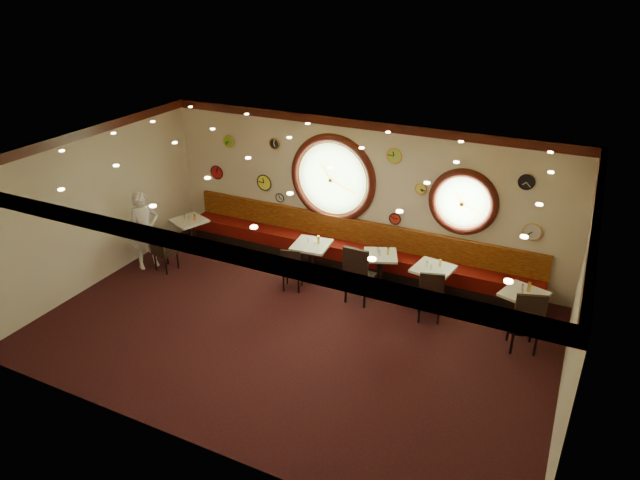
{
  "coord_description": "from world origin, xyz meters",
  "views": [
    {
      "loc": [
        4.18,
        -7.52,
        5.97
      ],
      "look_at": [
        0.15,
        0.8,
        1.5
      ],
      "focal_mm": 32.0,
      "sensor_mm": 36.0,
      "label": 1
    }
  ],
  "objects": [
    {
      "name": "ceiling",
      "position": [
        0.0,
        0.0,
        3.2
      ],
      "size": [
        9.0,
        6.0,
        0.02
      ],
      "primitive_type": "cube",
      "color": "gold",
      "rests_on": "wall_back"
    },
    {
      "name": "table_c",
      "position": [
        0.84,
        2.19,
        0.45
      ],
      "size": [
        0.85,
        0.85,
        0.72
      ],
      "color": "black",
      "rests_on": "floor"
    },
    {
      "name": "condiment_d_bottle",
      "position": [
        2.07,
        2.11,
        0.85
      ],
      "size": [
        0.04,
        0.04,
        0.14
      ],
      "primitive_type": "cylinder",
      "color": "gold",
      "rests_on": "table_d"
    },
    {
      "name": "chair_e",
      "position": [
        3.82,
        1.15,
        0.67
      ],
      "size": [
        0.62,
        0.62,
        0.73
      ],
      "rotation": [
        0.0,
        0.0,
        0.31
      ],
      "color": "black",
      "rests_on": "floor"
    },
    {
      "name": "wall_left",
      "position": [
        -4.5,
        0.0,
        1.6
      ],
      "size": [
        0.02,
        6.0,
        3.2
      ],
      "primitive_type": "cube",
      "color": "beige",
      "rests_on": "floor"
    },
    {
      "name": "wall_clock_0",
      "position": [
        -3.2,
        2.96,
        2.35
      ],
      "size": [
        0.26,
        0.03,
        0.26
      ],
      "primitive_type": "cylinder",
      "rotation": [
        1.57,
        0.0,
        0.0
      ],
      "color": "#6DB824",
      "rests_on": "wall_back"
    },
    {
      "name": "porthole_right_glass",
      "position": [
        2.2,
        3.0,
        1.8
      ],
      "size": [
        1.1,
        0.02,
        1.1
      ],
      "primitive_type": "cylinder",
      "rotation": [
        1.57,
        0.0,
        0.0
      ],
      "color": "#96C375",
      "rests_on": "wall_back"
    },
    {
      "name": "condiment_e_salt",
      "position": [
        3.62,
        1.9,
        0.82
      ],
      "size": [
        0.04,
        0.04,
        0.11
      ],
      "primitive_type": "cylinder",
      "color": "silver",
      "rests_on": "table_e"
    },
    {
      "name": "molding_back",
      "position": [
        0.0,
        2.95,
        3.11
      ],
      "size": [
        9.0,
        0.1,
        0.18
      ],
      "primitive_type": "cube",
      "color": "#3A110A",
      "rests_on": "wall_back"
    },
    {
      "name": "wall_clock_2",
      "position": [
        1.35,
        2.96,
        1.95
      ],
      "size": [
        0.22,
        0.03,
        0.22
      ],
      "primitive_type": "cylinder",
      "rotation": [
        1.57,
        0.0,
        0.0
      ],
      "color": "#F2E050",
      "rests_on": "wall_back"
    },
    {
      "name": "condiment_c_bottle",
      "position": [
        0.97,
        2.25,
        0.8
      ],
      "size": [
        0.05,
        0.05,
        0.15
      ],
      "primitive_type": "cylinder",
      "color": "gold",
      "rests_on": "table_c"
    },
    {
      "name": "chair_a",
      "position": [
        -3.57,
        0.75,
        0.58
      ],
      "size": [
        0.48,
        0.48,
        0.63
      ],
      "rotation": [
        0.0,
        0.0,
        -0.15
      ],
      "color": "black",
      "rests_on": "floor"
    },
    {
      "name": "wall_clock_6",
      "position": [
        3.55,
        2.96,
        1.45
      ],
      "size": [
        0.34,
        0.03,
        0.34
      ],
      "primitive_type": "cylinder",
      "rotation": [
        1.57,
        0.0,
        0.0
      ],
      "color": "silver",
      "rests_on": "wall_back"
    },
    {
      "name": "banquette_seat",
      "position": [
        0.0,
        2.72,
        0.35
      ],
      "size": [
        8.0,
        0.55,
        0.3
      ],
      "primitive_type": "cube",
      "color": "#550A07",
      "rests_on": "banquette_base"
    },
    {
      "name": "wall_right",
      "position": [
        4.5,
        0.0,
        1.6
      ],
      "size": [
        0.02,
        6.0,
        3.2
      ],
      "primitive_type": "cube",
      "color": "beige",
      "rests_on": "floor"
    },
    {
      "name": "wall_clock_8",
      "position": [
        -1.9,
        2.96,
        1.2
      ],
      "size": [
        0.2,
        0.03,
        0.2
      ],
      "primitive_type": "cylinder",
      "rotation": [
        1.57,
        0.0,
        0.0
      ],
      "color": "white",
      "rests_on": "wall_back"
    },
    {
      "name": "chair_d",
      "position": [
        2.12,
        1.35,
        0.6
      ],
      "size": [
        0.55,
        0.55,
        0.65
      ],
      "rotation": [
        0.0,
        0.0,
        0.3
      ],
      "color": "black",
      "rests_on": "floor"
    },
    {
      "name": "condiment_a_bottle",
      "position": [
        -3.54,
        1.89,
        0.82
      ],
      "size": [
        0.04,
        0.04,
        0.14
      ],
      "primitive_type": "cylinder",
      "color": "gold",
      "rests_on": "table_a"
    },
    {
      "name": "banquette_base",
      "position": [
        0.0,
        2.72,
        0.1
      ],
      "size": [
        8.0,
        0.55,
        0.2
      ],
      "primitive_type": "cube",
      "color": "black",
      "rests_on": "floor"
    },
    {
      "name": "condiment_e_pepper",
      "position": [
        3.64,
        1.73,
        0.81
      ],
      "size": [
        0.03,
        0.03,
        0.09
      ],
      "primitive_type": "cylinder",
      "color": "#B8B8BC",
      "rests_on": "table_e"
    },
    {
      "name": "floor",
      "position": [
        0.0,
        0.0,
        0.0
      ],
      "size": [
        9.0,
        6.0,
        0.0
      ],
      "primitive_type": "cube",
      "color": "black",
      "rests_on": "ground"
    },
    {
      "name": "banquette_back",
      "position": [
        0.0,
        2.94,
        0.75
      ],
      "size": [
        8.0,
        0.1,
        0.55
      ],
      "primitive_type": "cube",
      "color": "#641007",
      "rests_on": "wall_back"
    },
    {
      "name": "wall_front",
      "position": [
        0.0,
        -3.0,
        1.6
      ],
      "size": [
        9.0,
        0.02,
        3.2
      ],
      "primitive_type": "cube",
      "color": "beige",
      "rests_on": "floor"
    },
    {
      "name": "molding_front",
      "position": [
        0.0,
        -2.95,
        3.11
      ],
      "size": [
        9.0,
        0.1,
        0.18
      ],
      "primitive_type": "cube",
      "color": "#3A110A",
      "rests_on": "wall_back"
    },
    {
      "name": "wall_clock_9",
      "position": [
        -2.3,
        2.96,
        1.5
      ],
      "size": [
        0.36,
        0.03,
        0.36
      ],
      "primitive_type": "cylinder",
      "rotation": [
        1.57,
        0.0,
        0.0
      ],
      "color": "#FEFB38",
      "rests_on": "wall_back"
    },
    {
      "name": "wall_clock_7",
      "position": [
        3.3,
        2.96,
        2.4
      ],
      "size": [
        0.28,
        0.03,
        0.28
      ],
      "primitive_type": "cylinder",
      "rotation": [
        1.57,
        0.0,
        0.0
      ],
      "color": "black",
      "rests_on": "wall_back"
    },
    {
      "name": "porthole_left_frame",
      "position": [
        -0.6,
        2.98,
        1.85
      ],
      "size": [
        1.98,
        0.18,
        1.98
      ],
      "primitive_type": "torus",
      "rotation": [
        1.57,
        0.0,
        0.0
      ],
      "color": "#3A110A",
      "rests_on": "wall_back"
    },
    {
      "name": "condiment_c_pepper",
      "position": [
        0.83,
        2.14,
        0.78
      ],
      "size": [
        0.04,
        0.04,
        0.11
      ],
      "primitive_type": "cylinder",
      "color": "#BCBDC1",
      "rests_on": "table_c"
    },
    {
      "name": "wall_clock_4",
      "position": [
        0.85,
        2.96,
        1.2
      ],
      "size": [
        0.24,
        0.03,
        0.24
      ],
      "primitive_type": "cylinder",
      "rotation": [
        1.57,
        0.0,
        0.0
      ],
      "color": "red",
      "rests_on": "wall_back"
    },
    {
      "name": "porthole_right_frame",
      "position": [
        2.2,
        2.98,
        1.8
      ],
      "size": [
        1.38,
        0.18,
        1.38
      ],
      "primitive_type": "torus",
      "rotation": [
        1.57,
        0.0,
        0.0
      ],
      "color": "#3A110A",
      "rests_on": "wall_back"
    },
    {
      "name": "molding_left",
      "position": [
        -4.45,
        0.0,
        3.11
      ],
      "size": [
        0.1,
        6.0,
        0.18
      ],
      "primitive_type": "cube",
      "color": "#3A110A",
      "rests_on": "wall_back"
    },
    {
      "name": "table_e",
      "position": [
        3.67,
        1.8,
        0.48
      ],
      "size": [
        0.88,
        0.88,
        0.77
      ],
      "color": "black",
      "rests_on": "floor"
    },
    {
      "name": "condiment_e_bottle",
      "position": [
        3.72,
        1.89,
        0.86
      ],
      "size": [
        0.06,
        0.06,
        0.18
      ],
      "primitive_type": "cylinder",
      "color": "gold",
      "rests_on": "table_e"
    },
    {
      "name": "condiment_d_pepper",
      "position": [
        1.95,
        1.92,
        0.82
      ],
      "size": [
        0.03,
        0.03,
        0.09
      ],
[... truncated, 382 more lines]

